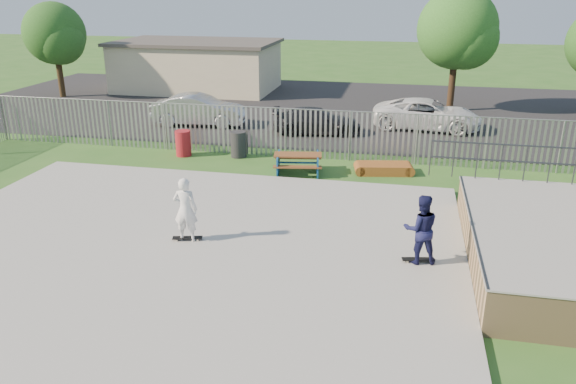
% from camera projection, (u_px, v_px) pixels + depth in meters
% --- Properties ---
extents(ground, '(120.00, 120.00, 0.00)m').
position_uv_depth(ground, '(178.00, 249.00, 15.01)').
color(ground, '#316322').
rests_on(ground, ground).
extents(concrete_slab, '(15.00, 12.00, 0.15)m').
position_uv_depth(concrete_slab, '(178.00, 246.00, 14.98)').
color(concrete_slab, '#A4A49F').
rests_on(concrete_slab, ground).
extents(quarter_pipe, '(5.50, 7.05, 2.19)m').
position_uv_depth(quarter_pipe, '(552.00, 246.00, 13.93)').
color(quarter_pipe, tan).
rests_on(quarter_pipe, ground).
extents(fence, '(26.04, 16.02, 2.00)m').
position_uv_depth(fence, '(257.00, 165.00, 18.67)').
color(fence, gray).
rests_on(fence, ground).
extents(picnic_table, '(1.98, 1.72, 0.74)m').
position_uv_depth(picnic_table, '(298.00, 163.00, 20.90)').
color(picnic_table, brown).
rests_on(picnic_table, ground).
extents(funbox, '(1.96, 1.22, 0.36)m').
position_uv_depth(funbox, '(384.00, 169.00, 20.97)').
color(funbox, brown).
rests_on(funbox, ground).
extents(trash_bin_red, '(0.63, 0.63, 1.05)m').
position_uv_depth(trash_bin_red, '(183.00, 143.00, 23.01)').
color(trash_bin_red, maroon).
rests_on(trash_bin_red, ground).
extents(trash_bin_grey, '(0.63, 0.63, 1.06)m').
position_uv_depth(trash_bin_grey, '(238.00, 144.00, 22.85)').
color(trash_bin_grey, '#272729').
rests_on(trash_bin_grey, ground).
extents(parking_lot, '(40.00, 18.00, 0.02)m').
position_uv_depth(parking_lot, '(305.00, 107.00, 32.43)').
color(parking_lot, black).
rests_on(parking_lot, ground).
extents(car_silver, '(4.76, 2.05, 1.52)m').
position_uv_depth(car_silver, '(199.00, 110.00, 27.87)').
color(car_silver, silver).
rests_on(car_silver, parking_lot).
extents(car_dark, '(4.34, 2.33, 1.20)m').
position_uv_depth(car_dark, '(317.00, 121.00, 26.36)').
color(car_dark, black).
rests_on(car_dark, parking_lot).
extents(car_white, '(5.36, 2.83, 1.44)m').
position_uv_depth(car_white, '(427.00, 114.00, 27.17)').
color(car_white, white).
rests_on(car_white, parking_lot).
extents(building, '(10.40, 6.40, 3.20)m').
position_uv_depth(building, '(197.00, 65.00, 37.10)').
color(building, beige).
rests_on(building, ground).
extents(tree_left, '(3.71, 3.71, 5.72)m').
position_uv_depth(tree_left, '(54.00, 34.00, 33.93)').
color(tree_left, '#3F2E19').
rests_on(tree_left, ground).
extents(tree_mid, '(4.24, 4.24, 6.54)m').
position_uv_depth(tree_mid, '(457.00, 29.00, 29.81)').
color(tree_mid, '#382616').
rests_on(tree_mid, ground).
extents(skateboard_a, '(0.82, 0.35, 0.08)m').
position_uv_depth(skateboard_a, '(418.00, 260.00, 13.99)').
color(skateboard_a, black).
rests_on(skateboard_a, concrete_slab).
extents(skateboard_b, '(0.82, 0.39, 0.08)m').
position_uv_depth(skateboard_b, '(187.00, 239.00, 15.18)').
color(skateboard_b, black).
rests_on(skateboard_b, concrete_slab).
extents(skater_navy, '(0.98, 0.83, 1.78)m').
position_uv_depth(skater_navy, '(421.00, 229.00, 13.70)').
color(skater_navy, '#151741').
rests_on(skater_navy, concrete_slab).
extents(skater_white, '(0.67, 0.47, 1.78)m').
position_uv_depth(skater_white, '(185.00, 210.00, 14.88)').
color(skater_white, white).
rests_on(skater_white, concrete_slab).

